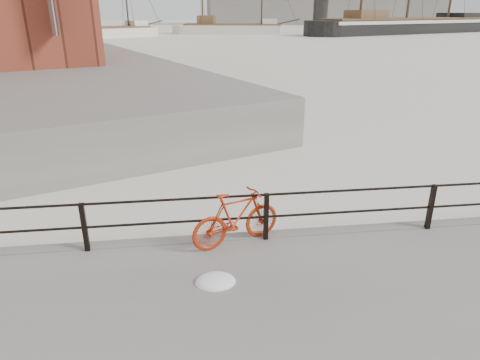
# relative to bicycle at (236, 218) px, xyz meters

# --- Properties ---
(ground) EXTENTS (400.00, 400.00, 0.00)m
(ground) POSITION_rel_bicycle_xyz_m (4.11, 0.25, -0.91)
(ground) COLOR white
(ground) RESTS_ON ground
(guardrail) EXTENTS (28.00, 0.10, 1.00)m
(guardrail) POSITION_rel_bicycle_xyz_m (4.11, 0.10, -0.06)
(guardrail) COLOR black
(guardrail) RESTS_ON promenade
(bicycle) EXTENTS (1.84, 0.91, 1.12)m
(bicycle) POSITION_rel_bicycle_xyz_m (0.00, 0.00, 0.00)
(bicycle) COLOR #A8270B
(bicycle) RESTS_ON promenade
(barque_black) EXTENTS (58.62, 36.78, 31.85)m
(barque_black) POSITION_rel_bicycle_xyz_m (45.21, 81.32, -0.91)
(barque_black) COLOR black
(barque_black) RESTS_ON ground
(schooner_mid) EXTENTS (27.72, 16.21, 18.95)m
(schooner_mid) POSITION_rel_bicycle_xyz_m (9.26, 83.13, -0.91)
(schooner_mid) COLOR beige
(schooner_mid) RESTS_ON ground
(schooner_left) EXTENTS (26.03, 21.71, 18.19)m
(schooner_left) POSITION_rel_bicycle_xyz_m (-14.96, 74.02, -0.91)
(schooner_left) COLOR silver
(schooner_left) RESTS_ON ground
(industrial_east) EXTENTS (20.00, 16.00, 14.00)m
(industrial_east) POSITION_rel_bicycle_xyz_m (82.11, 150.25, 6.09)
(industrial_east) COLOR gray
(industrial_east) RESTS_ON ground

